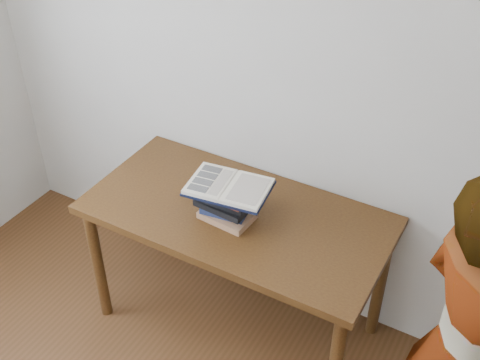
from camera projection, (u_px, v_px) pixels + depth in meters
The scene contains 4 objects.
desk at pixel (236, 227), 2.89m from camera, with size 1.44×0.72×0.77m.
book_stack at pixel (227, 202), 2.75m from camera, with size 0.27×0.20×0.18m.
open_book at pixel (229, 187), 2.66m from camera, with size 0.39×0.30×0.03m.
reader at pixel (461, 357), 2.14m from camera, with size 0.59×0.39×1.61m, color tan.
Camera 1 is at (1.06, -0.51, 2.59)m, focal length 45.00 mm.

